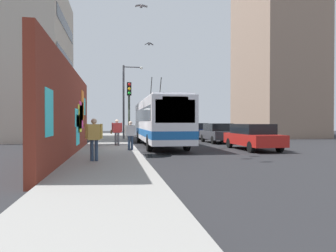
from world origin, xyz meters
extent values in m
plane|color=#232326|center=(0.00, 0.00, 0.00)|extent=(80.00, 80.00, 0.00)
cube|color=gray|center=(0.00, 1.60, 0.07)|extent=(48.00, 3.20, 0.15)
cube|color=maroon|center=(-3.75, 3.35, 2.13)|extent=(14.50, 0.30, 4.27)
cube|color=#F2338C|center=(-0.35, 3.19, 2.10)|extent=(2.04, 0.02, 1.55)
cube|color=#33D8E5|center=(-2.57, 3.19, 1.92)|extent=(1.46, 0.02, 0.93)
cube|color=#33D8E5|center=(-2.12, 3.19, 1.29)|extent=(1.45, 0.02, 1.58)
cube|color=yellow|center=(-1.08, 3.19, 1.89)|extent=(1.84, 0.02, 1.53)
cube|color=orange|center=(0.45, 3.19, 2.71)|extent=(1.39, 0.02, 1.80)
cube|color=#33D8E5|center=(-9.41, 3.19, 1.98)|extent=(1.15, 0.02, 1.42)
cube|color=#33D8E5|center=(1.71, 3.19, 2.69)|extent=(0.87, 0.02, 1.09)
cube|color=#B2A899|center=(11.74, 9.20, 6.99)|extent=(11.20, 6.74, 13.97)
cube|color=black|center=(11.74, 5.81, 4.40)|extent=(9.52, 0.04, 1.10)
cube|color=black|center=(11.74, 5.81, 7.60)|extent=(9.52, 0.04, 1.10)
cube|color=black|center=(11.74, 5.81, 10.80)|extent=(9.52, 0.04, 1.10)
cube|color=gray|center=(13.98, -17.00, 9.88)|extent=(10.30, 6.95, 19.75)
cube|color=black|center=(13.98, -20.49, 4.40)|extent=(8.75, 0.04, 1.10)
cube|color=black|center=(13.98, -20.49, 7.60)|extent=(8.75, 0.04, 1.10)
cube|color=black|center=(13.98, -20.49, 10.80)|extent=(8.75, 0.04, 1.10)
cube|color=black|center=(13.98, -20.49, 14.00)|extent=(8.75, 0.04, 1.10)
cube|color=silver|center=(2.59, -1.80, 1.79)|extent=(12.10, 2.45, 2.67)
cube|color=silver|center=(2.59, -1.80, 3.18)|extent=(11.62, 2.25, 0.12)
cube|color=#1959A5|center=(2.59, -1.80, 1.00)|extent=(12.12, 2.47, 0.44)
cube|color=black|center=(-3.44, -1.80, 2.25)|extent=(0.04, 2.08, 1.20)
cube|color=black|center=(2.59, -1.80, 2.19)|extent=(11.13, 2.48, 0.86)
cube|color=orange|center=(-3.43, -1.80, 2.87)|extent=(0.06, 1.35, 0.28)
cylinder|color=black|center=(4.40, -2.15, 4.02)|extent=(1.43, 0.06, 2.00)
cylinder|color=black|center=(4.40, -1.45, 4.02)|extent=(1.43, 0.06, 2.00)
cylinder|color=black|center=(-1.29, -2.90, 0.50)|extent=(1.00, 0.28, 1.00)
cylinder|color=black|center=(-1.29, -0.70, 0.50)|extent=(1.00, 0.28, 1.00)
cylinder|color=black|center=(6.46, -2.90, 0.50)|extent=(1.00, 0.28, 1.00)
cylinder|color=black|center=(6.46, -0.70, 0.50)|extent=(1.00, 0.28, 1.00)
cube|color=#B21E19|center=(-1.38, -7.00, 0.65)|extent=(4.92, 1.92, 0.66)
cube|color=black|center=(-1.28, -7.00, 1.28)|extent=(2.95, 1.73, 0.60)
cylinder|color=black|center=(-3.01, -7.86, 0.32)|extent=(0.64, 0.22, 0.64)
cylinder|color=black|center=(-3.01, -6.14, 0.32)|extent=(0.64, 0.22, 0.64)
cylinder|color=black|center=(0.24, -7.86, 0.32)|extent=(0.64, 0.22, 0.64)
cylinder|color=black|center=(0.24, -6.14, 0.32)|extent=(0.64, 0.22, 0.64)
cube|color=#38383D|center=(5.05, -7.00, 0.65)|extent=(4.28, 1.91, 0.66)
cube|color=black|center=(5.13, -7.00, 1.28)|extent=(2.57, 1.71, 0.60)
cylinder|color=black|center=(3.63, -7.85, 0.32)|extent=(0.64, 0.22, 0.64)
cylinder|color=black|center=(3.63, -6.15, 0.32)|extent=(0.64, 0.22, 0.64)
cylinder|color=black|center=(6.46, -7.85, 0.32)|extent=(0.64, 0.22, 0.64)
cylinder|color=black|center=(6.46, -6.15, 0.32)|extent=(0.64, 0.22, 0.64)
cube|color=navy|center=(11.50, -7.00, 0.65)|extent=(4.08, 1.83, 0.66)
cube|color=black|center=(11.59, -7.00, 1.28)|extent=(2.45, 1.65, 0.60)
cylinder|color=black|center=(10.16, -7.82, 0.32)|extent=(0.64, 0.22, 0.64)
cylinder|color=black|center=(10.16, -6.18, 0.32)|extent=(0.64, 0.22, 0.64)
cylinder|color=black|center=(12.85, -7.82, 0.32)|extent=(0.64, 0.22, 0.64)
cylinder|color=black|center=(12.85, -6.18, 0.32)|extent=(0.64, 0.22, 0.64)
cube|color=black|center=(17.80, -7.00, 0.65)|extent=(4.36, 1.79, 0.66)
cube|color=black|center=(17.89, -7.00, 1.28)|extent=(2.62, 1.61, 0.60)
cylinder|color=black|center=(16.36, -7.80, 0.32)|extent=(0.64, 0.22, 0.64)
cylinder|color=black|center=(16.36, -6.20, 0.32)|extent=(0.64, 0.22, 0.64)
cylinder|color=black|center=(19.24, -7.80, 0.32)|extent=(0.64, 0.22, 0.64)
cylinder|color=black|center=(19.24, -6.20, 0.32)|extent=(0.64, 0.22, 0.64)
cylinder|color=#2D3F59|center=(-6.40, 2.00, 0.57)|extent=(0.14, 0.14, 0.84)
cylinder|color=#2D3F59|center=(-6.40, 2.18, 0.57)|extent=(0.14, 0.14, 0.84)
cube|color=gold|center=(-6.40, 2.09, 1.30)|extent=(0.22, 0.49, 0.63)
cylinder|color=gold|center=(-6.40, 1.79, 1.34)|extent=(0.09, 0.09, 0.60)
cylinder|color=gold|center=(-6.40, 2.38, 1.34)|extent=(0.09, 0.09, 0.60)
sphere|color=tan|center=(-6.40, 2.09, 1.73)|extent=(0.23, 0.23, 0.23)
cylinder|color=#595960|center=(1.64, 1.03, 0.57)|extent=(0.14, 0.14, 0.85)
cylinder|color=#595960|center=(1.64, 1.21, 0.57)|extent=(0.14, 0.14, 0.85)
cube|color=#BF3333|center=(1.64, 1.12, 1.32)|extent=(0.22, 0.49, 0.64)
cylinder|color=#BF3333|center=(1.64, 0.82, 1.35)|extent=(0.09, 0.09, 0.60)
cylinder|color=#BF3333|center=(1.64, 1.42, 1.35)|extent=(0.09, 0.09, 0.60)
sphere|color=beige|center=(1.64, 1.12, 1.75)|extent=(0.23, 0.23, 0.23)
cube|color=#593319|center=(1.64, 1.49, 1.05)|extent=(0.14, 0.10, 0.24)
cylinder|color=#2D3F59|center=(-1.87, 0.33, 0.54)|extent=(0.14, 0.14, 0.79)
cylinder|color=#2D3F59|center=(-1.87, 0.49, 0.54)|extent=(0.14, 0.14, 0.79)
cube|color=silver|center=(-1.87, 0.41, 1.24)|extent=(0.22, 0.46, 0.59)
cylinder|color=silver|center=(-1.87, 0.13, 1.27)|extent=(0.09, 0.09, 0.56)
cylinder|color=silver|center=(-1.87, 0.69, 1.27)|extent=(0.09, 0.09, 0.56)
sphere|color=beige|center=(-1.87, 0.41, 1.64)|extent=(0.21, 0.21, 0.21)
cylinder|color=#2D382D|center=(1.18, 0.35, 2.21)|extent=(0.14, 0.14, 4.12)
cube|color=black|center=(0.96, 0.35, 3.82)|extent=(0.20, 0.28, 0.84)
sphere|color=red|center=(0.85, 0.35, 4.10)|extent=(0.18, 0.18, 0.18)
sphere|color=yellow|center=(0.85, 0.35, 3.82)|extent=(0.18, 0.18, 0.18)
sphere|color=green|center=(0.85, 0.35, 3.54)|extent=(0.18, 0.18, 0.18)
cylinder|color=#4C4C51|center=(9.60, 0.45, 3.51)|extent=(0.18, 0.18, 6.73)
cylinder|color=#4C4C51|center=(9.60, -0.36, 6.73)|extent=(0.10, 1.62, 0.10)
ellipsoid|color=silver|center=(9.60, -1.17, 6.68)|extent=(0.44, 0.28, 0.20)
ellipsoid|color=#47474C|center=(0.22, -0.85, 6.54)|extent=(0.32, 0.14, 0.12)
cube|color=#47474C|center=(0.22, -0.99, 6.57)|extent=(0.20, 0.25, 0.15)
cube|color=#47474C|center=(0.22, -0.71, 6.57)|extent=(0.20, 0.25, 0.15)
ellipsoid|color=gray|center=(-4.96, 0.08, 6.94)|extent=(0.32, 0.14, 0.12)
cube|color=gray|center=(-4.96, -0.06, 6.97)|extent=(0.20, 0.28, 0.08)
cube|color=gray|center=(-4.96, 0.22, 6.97)|extent=(0.20, 0.28, 0.08)
cylinder|color=black|center=(-3.61, -0.60, 0.00)|extent=(1.94, 1.94, 0.00)
camera|label=1|loc=(-19.08, 1.29, 1.71)|focal=33.24mm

